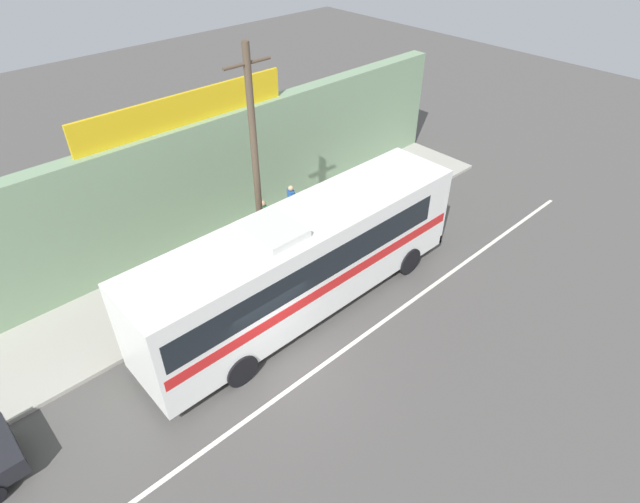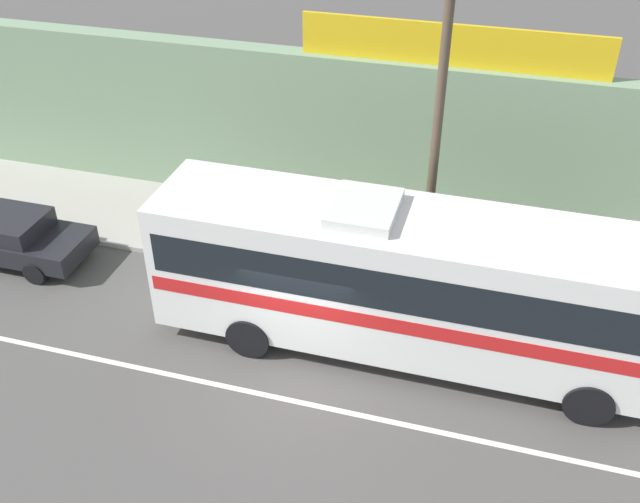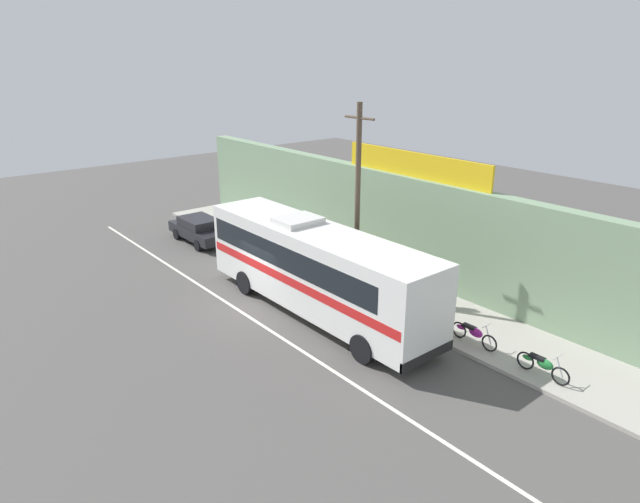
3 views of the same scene
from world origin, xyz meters
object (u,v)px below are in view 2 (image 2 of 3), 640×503
object	(u,v)px
intercity_bus	(410,278)
pedestrian_near_shop	(548,235)
parked_car	(8,235)
utility_pole	(436,142)
motorcycle_red	(579,293)
pedestrian_by_curb	(486,229)

from	to	relation	value
intercity_bus	pedestrian_near_shop	distance (m)	5.22
parked_car	pedestrian_near_shop	bearing A→B (deg)	13.83
utility_pole	motorcycle_red	size ratio (longest dim) A/B	4.44
pedestrian_by_curb	pedestrian_near_shop	world-z (taller)	pedestrian_by_curb
utility_pole	pedestrian_near_shop	xyz separation A→B (m)	(2.97, 1.95, -3.23)
parked_car	pedestrian_near_shop	size ratio (longest dim) A/B	2.65
motorcycle_red	pedestrian_near_shop	world-z (taller)	pedestrian_near_shop
motorcycle_red	pedestrian_near_shop	size ratio (longest dim) A/B	1.10
pedestrian_by_curb	intercity_bus	bearing A→B (deg)	-109.86
motorcycle_red	pedestrian_by_curb	xyz separation A→B (m)	(-2.46, 1.39, 0.58)
intercity_bus	pedestrian_by_curb	bearing A→B (deg)	70.14
pedestrian_near_shop	intercity_bus	bearing A→B (deg)	-125.91
motorcycle_red	pedestrian_by_curb	bearing A→B (deg)	150.45
parked_car	pedestrian_by_curb	xyz separation A→B (m)	(12.51, 3.24, 0.41)
utility_pole	pedestrian_near_shop	world-z (taller)	utility_pole
pedestrian_by_curb	utility_pole	bearing A→B (deg)	-128.67
intercity_bus	motorcycle_red	bearing A→B (deg)	33.15
intercity_bus	pedestrian_near_shop	xyz separation A→B (m)	(3.01, 4.16, -0.97)
intercity_bus	parked_car	size ratio (longest dim) A/B	2.66
pedestrian_by_curb	parked_car	bearing A→B (deg)	-165.49
intercity_bus	parked_car	bearing A→B (deg)	176.47
pedestrian_near_shop	parked_car	bearing A→B (deg)	-166.17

